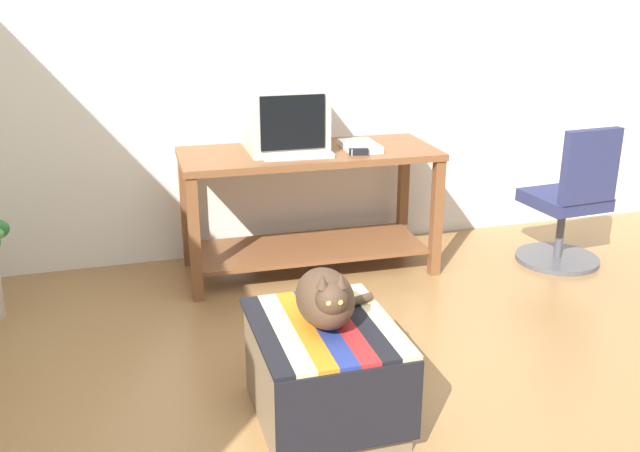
# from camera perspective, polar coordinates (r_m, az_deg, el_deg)

# --- Properties ---
(ground_plane) EXTENTS (14.00, 14.00, 0.00)m
(ground_plane) POSITION_cam_1_polar(r_m,az_deg,el_deg) (3.04, 4.22, -15.09)
(ground_plane) COLOR olive
(back_wall) EXTENTS (8.00, 0.10, 2.60)m
(back_wall) POSITION_cam_1_polar(r_m,az_deg,el_deg) (4.50, -4.68, 13.96)
(back_wall) COLOR silver
(back_wall) RESTS_ON ground_plane
(desk) EXTENTS (1.53, 0.66, 0.76)m
(desk) POSITION_cam_1_polar(r_m,az_deg,el_deg) (4.26, -0.90, 2.96)
(desk) COLOR brown
(desk) RESTS_ON ground_plane
(tv_monitor) EXTENTS (0.46, 0.48, 0.39)m
(tv_monitor) POSITION_cam_1_polar(r_m,az_deg,el_deg) (4.19, -2.93, 8.70)
(tv_monitor) COLOR #BCB7A8
(tv_monitor) RESTS_ON desk
(keyboard) EXTENTS (0.41, 0.17, 0.02)m
(keyboard) POSITION_cam_1_polar(r_m,az_deg,el_deg) (4.04, -1.83, 5.73)
(keyboard) COLOR beige
(keyboard) RESTS_ON desk
(book) EXTENTS (0.20, 0.30, 0.04)m
(book) POSITION_cam_1_polar(r_m,az_deg,el_deg) (4.23, 3.24, 6.44)
(book) COLOR white
(book) RESTS_ON desk
(ottoman_with_blanket) EXTENTS (0.55, 0.68, 0.43)m
(ottoman_with_blanket) POSITION_cam_1_polar(r_m,az_deg,el_deg) (2.91, 0.31, -11.70)
(ottoman_with_blanket) COLOR #7A664C
(ottoman_with_blanket) RESTS_ON ground_plane
(cat) EXTENTS (0.38, 0.39, 0.27)m
(cat) POSITION_cam_1_polar(r_m,az_deg,el_deg) (2.76, 0.49, -5.80)
(cat) COLOR #473323
(cat) RESTS_ON ottoman_with_blanket
(office_chair) EXTENTS (0.52, 0.52, 0.89)m
(office_chair) POSITION_cam_1_polar(r_m,az_deg,el_deg) (4.64, 19.43, 1.53)
(office_chair) COLOR #4C4C51
(office_chair) RESTS_ON ground_plane
(stapler) EXTENTS (0.12, 0.06, 0.04)m
(stapler) POSITION_cam_1_polar(r_m,az_deg,el_deg) (4.09, 3.12, 6.00)
(stapler) COLOR black
(stapler) RESTS_ON desk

